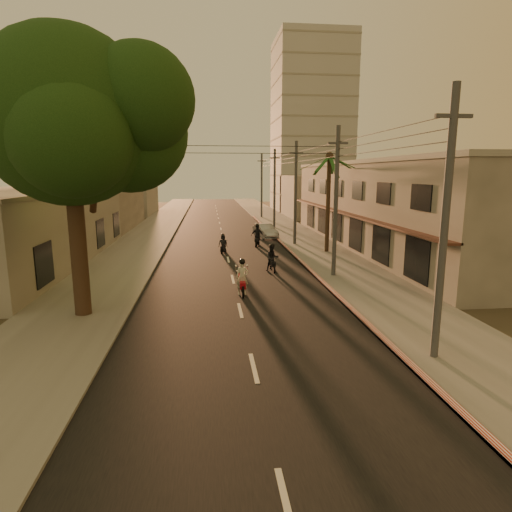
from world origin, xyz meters
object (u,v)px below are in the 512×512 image
at_px(scooter_far_a, 223,244).
at_px(broadleaf_tree, 79,119).
at_px(scooter_mid_b, 257,236).
at_px(palm_tree, 329,162).
at_px(scooter_red, 242,279).
at_px(scooter_mid_a, 272,259).
at_px(parked_car, 265,231).

bearing_deg(scooter_far_a, broadleaf_tree, -99.75).
bearing_deg(broadleaf_tree, scooter_mid_b, 61.79).
bearing_deg(palm_tree, broadleaf_tree, -136.52).
bearing_deg(broadleaf_tree, scooter_red, 20.29).
xyz_separation_m(broadleaf_tree, scooter_far_a, (6.35, 14.70, -7.76)).
bearing_deg(scooter_far_a, scooter_mid_a, -53.15).
relative_size(scooter_mid_a, scooter_far_a, 1.20).
bearing_deg(broadleaf_tree, parked_car, 64.33).
xyz_separation_m(scooter_red, scooter_mid_a, (2.37, 5.27, -0.01)).
distance_m(scooter_mid_b, scooter_far_a, 4.20).
bearing_deg(parked_car, scooter_mid_b, -117.04).
distance_m(palm_tree, parked_car, 11.39).
bearing_deg(scooter_mid_a, broadleaf_tree, -142.06).
distance_m(scooter_far_a, parked_car, 8.89).
relative_size(broadleaf_tree, palm_tree, 1.48).
xyz_separation_m(broadleaf_tree, scooter_mid_b, (9.42, 17.56, -7.57)).
relative_size(scooter_far_a, parked_car, 0.36).
relative_size(broadleaf_tree, scooter_red, 6.16).
height_order(scooter_red, scooter_mid_b, scooter_mid_b).
bearing_deg(palm_tree, parked_car, 114.18).
bearing_deg(scooter_far_a, parked_car, 73.75).
height_order(broadleaf_tree, scooter_mid_a, broadleaf_tree).
distance_m(scooter_mid_a, scooter_far_a, 7.48).
height_order(broadleaf_tree, scooter_red, broadleaf_tree).
xyz_separation_m(scooter_mid_b, scooter_far_a, (-3.07, -2.86, -0.19)).
height_order(scooter_mid_a, scooter_mid_b, scooter_mid_b).
height_order(scooter_red, scooter_far_a, scooter_red).
height_order(palm_tree, scooter_far_a, palm_tree).
distance_m(broadleaf_tree, scooter_mid_b, 21.31).
height_order(broadleaf_tree, scooter_mid_b, broadleaf_tree).
xyz_separation_m(scooter_mid_a, scooter_mid_b, (0.12, 9.73, 0.07)).
height_order(broadleaf_tree, scooter_far_a, broadleaf_tree).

